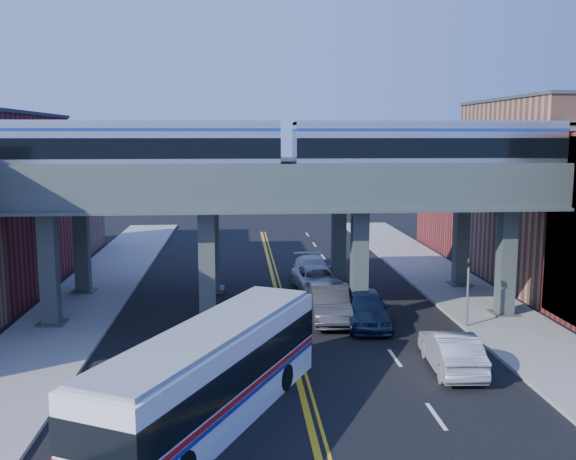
{
  "coord_description": "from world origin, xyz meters",
  "views": [
    {
      "loc": [
        -2.37,
        -24.84,
        9.77
      ],
      "look_at": [
        0.22,
        8.04,
        4.91
      ],
      "focal_mm": 40.0,
      "sensor_mm": 36.0,
      "label": 1
    }
  ],
  "objects_px": {
    "stop_sign": "(299,315)",
    "traffic_signal": "(468,285)",
    "car_lane_c": "(317,280)",
    "car_lane_d": "(313,270)",
    "transit_bus": "(212,376)",
    "car_lane_a": "(366,308)",
    "car_lane_b": "(330,303)",
    "car_parked_curb": "(451,351)",
    "transit_train": "(427,149)"
  },
  "relations": [
    {
      "from": "traffic_signal",
      "to": "transit_bus",
      "type": "distance_m",
      "value": 15.88
    },
    {
      "from": "car_lane_b",
      "to": "car_lane_d",
      "type": "relative_size",
      "value": 1.0
    },
    {
      "from": "stop_sign",
      "to": "car_lane_c",
      "type": "xyz_separation_m",
      "value": [
        2.25,
        11.48,
        -0.99
      ]
    },
    {
      "from": "car_lane_b",
      "to": "transit_train",
      "type": "bearing_deg",
      "value": 2.36
    },
    {
      "from": "transit_bus",
      "to": "car_lane_d",
      "type": "height_order",
      "value": "transit_bus"
    },
    {
      "from": "traffic_signal",
      "to": "car_lane_d",
      "type": "relative_size",
      "value": 0.73
    },
    {
      "from": "traffic_signal",
      "to": "car_lane_c",
      "type": "xyz_separation_m",
      "value": [
        -6.65,
        8.48,
        -1.53
      ]
    },
    {
      "from": "car_lane_a",
      "to": "car_lane_b",
      "type": "relative_size",
      "value": 0.97
    },
    {
      "from": "transit_bus",
      "to": "car_lane_b",
      "type": "bearing_deg",
      "value": 0.81
    },
    {
      "from": "traffic_signal",
      "to": "car_lane_b",
      "type": "relative_size",
      "value": 0.73
    },
    {
      "from": "traffic_signal",
      "to": "car_parked_curb",
      "type": "bearing_deg",
      "value": -115.74
    },
    {
      "from": "car_lane_a",
      "to": "stop_sign",
      "type": "bearing_deg",
      "value": -131.36
    },
    {
      "from": "car_lane_b",
      "to": "car_parked_curb",
      "type": "height_order",
      "value": "car_lane_b"
    },
    {
      "from": "transit_train",
      "to": "traffic_signal",
      "type": "height_order",
      "value": "transit_train"
    },
    {
      "from": "traffic_signal",
      "to": "car_lane_d",
      "type": "distance_m",
      "value": 13.1
    },
    {
      "from": "car_lane_b",
      "to": "car_lane_c",
      "type": "bearing_deg",
      "value": 92.23
    },
    {
      "from": "traffic_signal",
      "to": "car_lane_b",
      "type": "distance_m",
      "value": 7.19
    },
    {
      "from": "car_parked_curb",
      "to": "transit_train",
      "type": "bearing_deg",
      "value": -93.57
    },
    {
      "from": "transit_bus",
      "to": "car_lane_b",
      "type": "xyz_separation_m",
      "value": [
        5.78,
        11.81,
        -0.72
      ]
    },
    {
      "from": "traffic_signal",
      "to": "car_lane_b",
      "type": "xyz_separation_m",
      "value": [
        -6.74,
        2.06,
        -1.38
      ]
    },
    {
      "from": "transit_train",
      "to": "car_lane_b",
      "type": "height_order",
      "value": "transit_train"
    },
    {
      "from": "car_lane_a",
      "to": "car_lane_c",
      "type": "distance_m",
      "value": 7.62
    },
    {
      "from": "car_parked_curb",
      "to": "car_lane_d",
      "type": "bearing_deg",
      "value": -73.36
    },
    {
      "from": "transit_bus",
      "to": "transit_train",
      "type": "bearing_deg",
      "value": -15.68
    },
    {
      "from": "car_lane_d",
      "to": "transit_bus",
      "type": "bearing_deg",
      "value": -107.93
    },
    {
      "from": "car_parked_curb",
      "to": "transit_bus",
      "type": "bearing_deg",
      "value": 26.57
    },
    {
      "from": "transit_train",
      "to": "car_lane_b",
      "type": "distance_m",
      "value": 9.59
    },
    {
      "from": "car_lane_c",
      "to": "car_parked_curb",
      "type": "distance_m",
      "value": 14.62
    },
    {
      "from": "car_lane_d",
      "to": "car_lane_c",
      "type": "bearing_deg",
      "value": -93.49
    },
    {
      "from": "transit_train",
      "to": "traffic_signal",
      "type": "relative_size",
      "value": 10.51
    },
    {
      "from": "car_parked_curb",
      "to": "stop_sign",
      "type": "bearing_deg",
      "value": -19.09
    },
    {
      "from": "transit_train",
      "to": "car_lane_c",
      "type": "relative_size",
      "value": 7.8
    },
    {
      "from": "car_lane_b",
      "to": "car_parked_curb",
      "type": "relative_size",
      "value": 1.11
    },
    {
      "from": "car_lane_b",
      "to": "car_lane_d",
      "type": "distance_m",
      "value": 9.17
    },
    {
      "from": "car_lane_c",
      "to": "stop_sign",
      "type": "bearing_deg",
      "value": -106.45
    },
    {
      "from": "transit_train",
      "to": "stop_sign",
      "type": "relative_size",
      "value": 16.39
    },
    {
      "from": "stop_sign",
      "to": "car_lane_a",
      "type": "relative_size",
      "value": 0.48
    },
    {
      "from": "stop_sign",
      "to": "car_lane_d",
      "type": "distance_m",
      "value": 14.45
    },
    {
      "from": "car_lane_a",
      "to": "car_lane_d",
      "type": "xyz_separation_m",
      "value": [
        -1.57,
        10.2,
        -0.11
      ]
    },
    {
      "from": "transit_train",
      "to": "car_lane_a",
      "type": "bearing_deg",
      "value": -163.57
    },
    {
      "from": "stop_sign",
      "to": "transit_bus",
      "type": "distance_m",
      "value": 7.66
    },
    {
      "from": "car_lane_a",
      "to": "car_lane_b",
      "type": "bearing_deg",
      "value": 151.91
    },
    {
      "from": "stop_sign",
      "to": "transit_bus",
      "type": "height_order",
      "value": "transit_bus"
    },
    {
      "from": "car_lane_a",
      "to": "car_parked_curb",
      "type": "distance_m",
      "value": 7.03
    },
    {
      "from": "transit_train",
      "to": "car_lane_a",
      "type": "height_order",
      "value": "transit_train"
    },
    {
      "from": "stop_sign",
      "to": "car_parked_curb",
      "type": "bearing_deg",
      "value": -22.75
    },
    {
      "from": "stop_sign",
      "to": "traffic_signal",
      "type": "xyz_separation_m",
      "value": [
        8.9,
        3.0,
        0.54
      ]
    },
    {
      "from": "transit_train",
      "to": "car_lane_d",
      "type": "distance_m",
      "value": 13.32
    },
    {
      "from": "stop_sign",
      "to": "traffic_signal",
      "type": "relative_size",
      "value": 0.64
    },
    {
      "from": "car_lane_b",
      "to": "car_lane_d",
      "type": "height_order",
      "value": "car_lane_b"
    }
  ]
}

